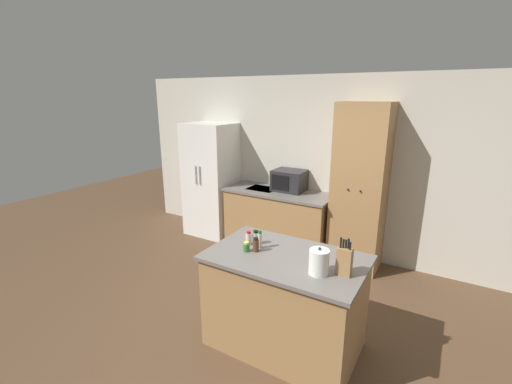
{
  "coord_description": "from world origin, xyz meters",
  "views": [
    {
      "loc": [
        1.38,
        -2.44,
        2.33
      ],
      "look_at": [
        -0.9,
        1.4,
        1.05
      ],
      "focal_mm": 24.0,
      "sensor_mm": 36.0,
      "label": 1
    }
  ],
  "objects_px": {
    "spice_bottle_green_herb": "(256,238)",
    "kettle": "(319,262)",
    "pantry_cabinet": "(360,189)",
    "spice_bottle_tall_dark": "(256,245)",
    "spice_bottle_short_red": "(260,240)",
    "knife_block": "(344,261)",
    "spice_bottle_pale_salt": "(247,247)",
    "fire_extinguisher": "(188,215)",
    "microwave": "(289,180)",
    "refrigerator": "(211,180)",
    "spice_bottle_amber_oil": "(249,238)"
  },
  "relations": [
    {
      "from": "knife_block",
      "to": "fire_extinguisher",
      "type": "relative_size",
      "value": 0.66
    },
    {
      "from": "microwave",
      "to": "kettle",
      "type": "relative_size",
      "value": 2.0
    },
    {
      "from": "knife_block",
      "to": "spice_bottle_pale_salt",
      "type": "bearing_deg",
      "value": -177.76
    },
    {
      "from": "refrigerator",
      "to": "spice_bottle_tall_dark",
      "type": "xyz_separation_m",
      "value": [
        2.04,
        -1.93,
        0.05
      ]
    },
    {
      "from": "fire_extinguisher",
      "to": "knife_block",
      "type": "bearing_deg",
      "value": -29.53
    },
    {
      "from": "pantry_cabinet",
      "to": "spice_bottle_tall_dark",
      "type": "bearing_deg",
      "value": -101.93
    },
    {
      "from": "spice_bottle_tall_dark",
      "to": "spice_bottle_short_red",
      "type": "xyz_separation_m",
      "value": [
        -0.0,
        0.08,
        0.02
      ]
    },
    {
      "from": "pantry_cabinet",
      "to": "spice_bottle_short_red",
      "type": "xyz_separation_m",
      "value": [
        -0.42,
        -1.91,
        -0.11
      ]
    },
    {
      "from": "knife_block",
      "to": "spice_bottle_tall_dark",
      "type": "height_order",
      "value": "knife_block"
    },
    {
      "from": "knife_block",
      "to": "spice_bottle_amber_oil",
      "type": "xyz_separation_m",
      "value": [
        -0.96,
        0.1,
        -0.06
      ]
    },
    {
      "from": "spice_bottle_green_herb",
      "to": "spice_bottle_pale_salt",
      "type": "xyz_separation_m",
      "value": [
        0.01,
        -0.18,
        -0.02
      ]
    },
    {
      "from": "knife_block",
      "to": "fire_extinguisher",
      "type": "height_order",
      "value": "knife_block"
    },
    {
      "from": "microwave",
      "to": "knife_block",
      "type": "height_order",
      "value": "knife_block"
    },
    {
      "from": "microwave",
      "to": "kettle",
      "type": "bearing_deg",
      "value": -59.03
    },
    {
      "from": "spice_bottle_short_red",
      "to": "knife_block",
      "type": "bearing_deg",
      "value": -5.69
    },
    {
      "from": "refrigerator",
      "to": "microwave",
      "type": "height_order",
      "value": "refrigerator"
    },
    {
      "from": "refrigerator",
      "to": "spice_bottle_amber_oil",
      "type": "relative_size",
      "value": 13.68
    },
    {
      "from": "spice_bottle_tall_dark",
      "to": "spice_bottle_green_herb",
      "type": "relative_size",
      "value": 0.99
    },
    {
      "from": "spice_bottle_green_herb",
      "to": "kettle",
      "type": "xyz_separation_m",
      "value": [
        0.73,
        -0.24,
        0.04
      ]
    },
    {
      "from": "refrigerator",
      "to": "spice_bottle_short_red",
      "type": "relative_size",
      "value": 10.61
    },
    {
      "from": "microwave",
      "to": "spice_bottle_amber_oil",
      "type": "relative_size",
      "value": 3.38
    },
    {
      "from": "knife_block",
      "to": "kettle",
      "type": "xyz_separation_m",
      "value": [
        -0.18,
        -0.09,
        -0.02
      ]
    },
    {
      "from": "spice_bottle_short_red",
      "to": "spice_bottle_green_herb",
      "type": "distance_m",
      "value": 0.11
    },
    {
      "from": "pantry_cabinet",
      "to": "refrigerator",
      "type": "bearing_deg",
      "value": -178.74
    },
    {
      "from": "refrigerator",
      "to": "fire_extinguisher",
      "type": "distance_m",
      "value": 0.91
    },
    {
      "from": "pantry_cabinet",
      "to": "spice_bottle_amber_oil",
      "type": "xyz_separation_m",
      "value": [
        -0.56,
        -1.9,
        -0.13
      ]
    },
    {
      "from": "spice_bottle_short_red",
      "to": "kettle",
      "type": "height_order",
      "value": "kettle"
    },
    {
      "from": "knife_block",
      "to": "spice_bottle_short_red",
      "type": "bearing_deg",
      "value": 174.31
    },
    {
      "from": "pantry_cabinet",
      "to": "microwave",
      "type": "bearing_deg",
      "value": 176.9
    },
    {
      "from": "kettle",
      "to": "spice_bottle_pale_salt",
      "type": "bearing_deg",
      "value": 175.72
    },
    {
      "from": "spice_bottle_amber_oil",
      "to": "fire_extinguisher",
      "type": "height_order",
      "value": "spice_bottle_amber_oil"
    },
    {
      "from": "spice_bottle_pale_salt",
      "to": "fire_extinguisher",
      "type": "height_order",
      "value": "spice_bottle_pale_salt"
    },
    {
      "from": "spice_bottle_amber_oil",
      "to": "refrigerator",
      "type": "bearing_deg",
      "value": 135.89
    },
    {
      "from": "spice_bottle_short_red",
      "to": "kettle",
      "type": "relative_size",
      "value": 0.76
    },
    {
      "from": "spice_bottle_short_red",
      "to": "fire_extinguisher",
      "type": "relative_size",
      "value": 0.37
    },
    {
      "from": "spice_bottle_pale_salt",
      "to": "microwave",
      "type": "bearing_deg",
      "value": 105.09
    },
    {
      "from": "knife_block",
      "to": "spice_bottle_pale_salt",
      "type": "relative_size",
      "value": 3.49
    },
    {
      "from": "microwave",
      "to": "spice_bottle_tall_dark",
      "type": "bearing_deg",
      "value": -72.64
    },
    {
      "from": "spice_bottle_short_red",
      "to": "spice_bottle_green_herb",
      "type": "xyz_separation_m",
      "value": [
        -0.08,
        0.06,
        -0.02
      ]
    },
    {
      "from": "spice_bottle_amber_oil",
      "to": "kettle",
      "type": "xyz_separation_m",
      "value": [
        0.78,
        -0.18,
        0.04
      ]
    },
    {
      "from": "knife_block",
      "to": "spice_bottle_tall_dark",
      "type": "relative_size",
      "value": 2.31
    },
    {
      "from": "microwave",
      "to": "fire_extinguisher",
      "type": "xyz_separation_m",
      "value": [
        -1.95,
        -0.12,
        -0.88
      ]
    },
    {
      "from": "refrigerator",
      "to": "pantry_cabinet",
      "type": "distance_m",
      "value": 2.46
    },
    {
      "from": "kettle",
      "to": "fire_extinguisher",
      "type": "distance_m",
      "value": 3.9
    },
    {
      "from": "spice_bottle_green_herb",
      "to": "microwave",
      "type": "bearing_deg",
      "value": 106.18
    },
    {
      "from": "spice_bottle_amber_oil",
      "to": "spice_bottle_green_herb",
      "type": "bearing_deg",
      "value": 45.49
    },
    {
      "from": "pantry_cabinet",
      "to": "knife_block",
      "type": "xyz_separation_m",
      "value": [
        0.4,
        -1.99,
        -0.07
      ]
    },
    {
      "from": "pantry_cabinet",
      "to": "spice_bottle_short_red",
      "type": "height_order",
      "value": "pantry_cabinet"
    },
    {
      "from": "fire_extinguisher",
      "to": "pantry_cabinet",
      "type": "bearing_deg",
      "value": 1.17
    },
    {
      "from": "pantry_cabinet",
      "to": "spice_bottle_amber_oil",
      "type": "distance_m",
      "value": 1.98
    }
  ]
}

